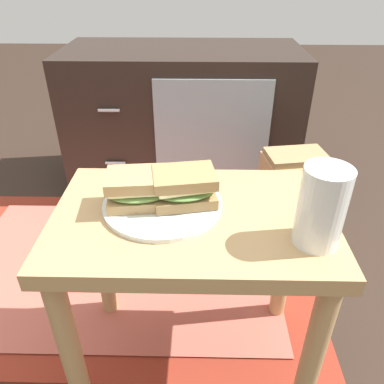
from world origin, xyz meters
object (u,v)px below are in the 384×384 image
at_px(paper_bag, 288,205).
at_px(beer_glass, 321,208).
at_px(tv_cabinet, 183,118).
at_px(sandwich_front, 139,189).
at_px(sandwich_back, 184,187).
at_px(plate, 163,204).

bearing_deg(paper_bag, beer_glass, -100.02).
distance_m(tv_cabinet, paper_bag, 0.65).
xyz_separation_m(sandwich_front, sandwich_back, (0.09, 0.01, 0.00)).
bearing_deg(sandwich_back, plate, -176.09).
relative_size(plate, sandwich_front, 1.66).
distance_m(sandwich_front, paper_bag, 0.66).
height_order(sandwich_front, sandwich_back, sandwich_back).
relative_size(sandwich_front, sandwich_back, 0.99).
bearing_deg(paper_bag, tv_cabinet, 125.50).
bearing_deg(sandwich_back, tv_cabinet, 92.61).
height_order(sandwich_front, paper_bag, sandwich_front).
height_order(sandwich_front, beer_glass, beer_glass).
relative_size(tv_cabinet, plate, 3.95).
bearing_deg(sandwich_back, beer_glass, -24.60).
bearing_deg(sandwich_back, paper_bag, 50.72).
relative_size(sandwich_back, beer_glass, 0.99).
xyz_separation_m(sandwich_back, beer_glass, (0.24, -0.11, 0.03)).
height_order(tv_cabinet, sandwich_front, tv_cabinet).
xyz_separation_m(tv_cabinet, paper_bag, (0.37, -0.52, -0.10)).
bearing_deg(plate, tv_cabinet, 89.82).
xyz_separation_m(tv_cabinet, sandwich_front, (-0.05, -0.93, 0.21)).
relative_size(beer_glass, paper_bag, 0.39).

